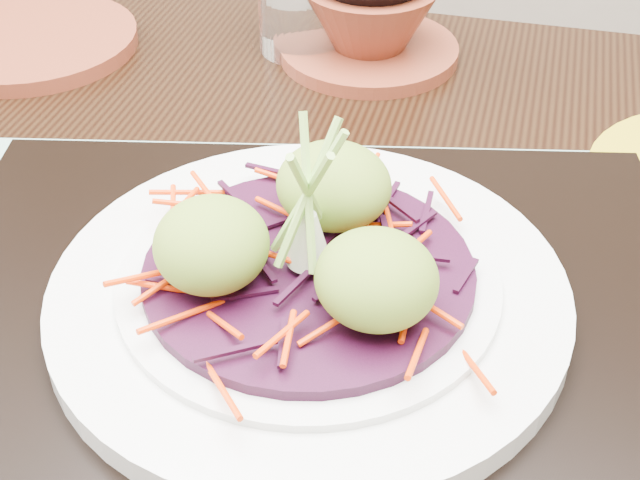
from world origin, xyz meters
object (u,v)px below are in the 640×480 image
(serving_tray, at_px, (309,317))
(terracotta_bowl_set, at_px, (370,26))
(white_plate, at_px, (309,291))
(terracotta_side_plate, at_px, (31,41))
(dining_table, at_px, (345,405))

(serving_tray, bearing_deg, terracotta_bowl_set, 84.37)
(white_plate, relative_size, terracotta_side_plate, 1.51)
(dining_table, height_order, serving_tray, serving_tray)
(dining_table, bearing_deg, serving_tray, -106.82)
(serving_tray, xyz_separation_m, terracotta_side_plate, (-0.36, 0.28, -0.01))
(white_plate, height_order, terracotta_side_plate, white_plate)
(serving_tray, bearing_deg, terracotta_side_plate, 126.83)
(white_plate, xyz_separation_m, terracotta_side_plate, (-0.36, 0.28, -0.03))
(terracotta_bowl_set, bearing_deg, white_plate, -79.87)
(serving_tray, relative_size, white_plate, 1.54)
(white_plate, bearing_deg, terracotta_side_plate, 142.59)
(terracotta_bowl_set, bearing_deg, serving_tray, -79.87)
(terracotta_side_plate, relative_size, terracotta_bowl_set, 0.89)
(white_plate, distance_m, terracotta_side_plate, 0.46)
(terracotta_side_plate, height_order, terracotta_bowl_set, terracotta_bowl_set)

